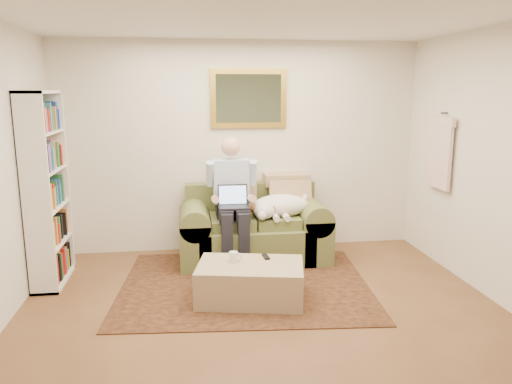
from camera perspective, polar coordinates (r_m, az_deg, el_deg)
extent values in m
cube|color=brown|center=(4.25, 1.95, -16.60)|extent=(4.50, 5.00, 0.01)
cube|color=white|center=(3.79, 2.23, 20.61)|extent=(4.50, 5.00, 0.01)
cube|color=silver|center=(6.26, -1.91, 5.14)|extent=(4.50, 0.01, 2.60)
cube|color=black|center=(5.31, -1.27, -10.53)|extent=(2.71, 2.25, 0.01)
cube|color=olive|center=(6.00, -0.23, -5.75)|extent=(1.33, 0.85, 0.43)
cube|color=olive|center=(6.24, -0.69, -0.91)|extent=(1.61, 0.18, 0.44)
cube|color=olive|center=(5.93, -6.97, -5.51)|extent=(0.35, 0.85, 0.88)
cube|color=olive|center=(6.11, 6.30, -4.98)|extent=(0.35, 0.85, 0.88)
cube|color=olive|center=(5.84, -2.72, -3.40)|extent=(0.50, 0.57, 0.12)
cube|color=olive|center=(5.91, 2.35, -3.22)|extent=(0.50, 0.57, 0.12)
cube|color=black|center=(5.60, -2.56, -1.73)|extent=(0.34, 0.24, 0.02)
cube|color=black|center=(5.69, -2.68, -0.30)|extent=(0.34, 0.06, 0.23)
cube|color=#99BFF2|center=(5.68, -2.67, -0.32)|extent=(0.31, 0.05, 0.20)
cube|color=tan|center=(4.89, -0.65, -10.26)|extent=(1.11, 0.83, 0.37)
cylinder|color=white|center=(4.88, -2.59, -7.41)|extent=(0.08, 0.08, 0.10)
cube|color=black|center=(5.01, 1.13, -7.40)|extent=(0.06, 0.15, 0.02)
cube|color=gold|center=(6.21, -0.86, 10.65)|extent=(0.94, 0.04, 0.72)
cube|color=gray|center=(6.19, -0.84, 10.64)|extent=(0.80, 0.01, 0.58)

